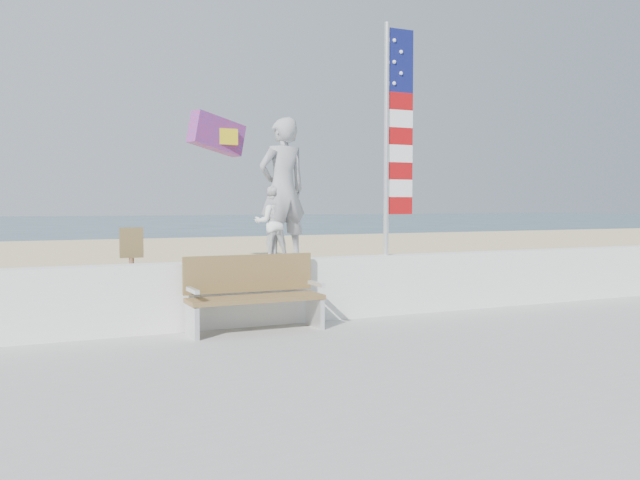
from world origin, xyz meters
The scene contains 9 objects.
ground centered at (0.00, 0.00, 0.00)m, with size 220.00×220.00×0.00m, color #2C4859.
sand centered at (0.00, 9.00, 0.04)m, with size 90.00×40.00×0.08m, color beige.
seawall centered at (0.00, 2.00, 0.63)m, with size 30.00×0.35×0.90m, color white.
adult centered at (-0.29, 2.00, 2.08)m, with size 0.73×0.48×1.99m, color #929297.
child centered at (-0.45, 2.00, 1.60)m, with size 0.50×0.39×1.03m, color silver.
bench centered at (-0.89, 1.55, 0.69)m, with size 1.80×0.57×1.00m.
flag centered at (1.53, 2.00, 2.99)m, with size 0.50×0.08×3.50m.
parafoil_kite centered at (-0.36, 4.92, 3.10)m, with size 1.15×0.64×0.77m.
sign centered at (-2.28, 2.63, 0.94)m, with size 0.32×0.07×1.46m.
Camera 1 is at (-3.84, -6.89, 1.85)m, focal length 38.00 mm.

